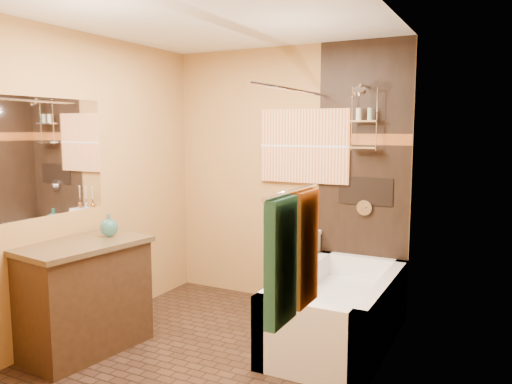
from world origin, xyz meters
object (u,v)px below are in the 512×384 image
Objects in this scene: toilet at (292,272)px; vanity at (83,296)px; sunset_painting at (304,146)px; bathtub at (338,316)px.

toilet is 1.87m from vanity.
sunset_painting is 0.60× the size of bathtub.
sunset_painting is at bearing 91.58° from toilet.
toilet is 0.73× the size of vanity.
bathtub is 0.78m from toilet.
bathtub is 2.02m from vanity.
sunset_painting is 2.36m from vanity.
toilet is (-0.60, 0.47, 0.16)m from bathtub.
vanity reaches higher than bathtub.
sunset_painting reaches higher than bathtub.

